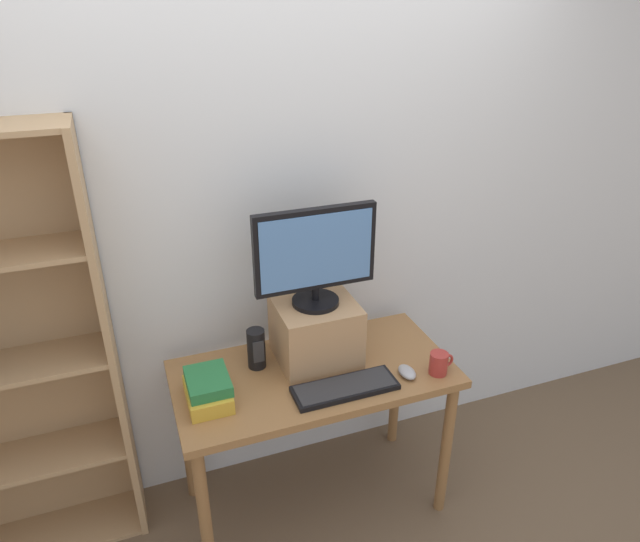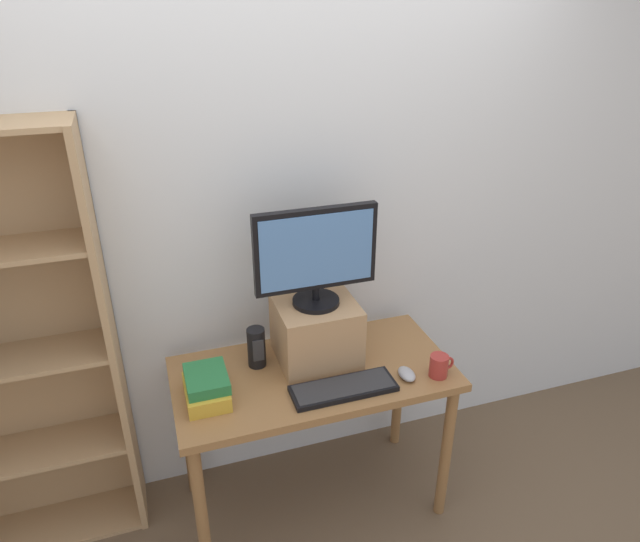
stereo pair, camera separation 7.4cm
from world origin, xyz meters
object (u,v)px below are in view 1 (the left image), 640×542
object	(u,v)px
desk	(314,390)
keyboard	(345,388)
riser_box	(316,331)
desk_speaker	(256,349)
computer_monitor	(315,255)
coffee_mug	(439,363)
book_stack	(208,389)
computer_mouse	(407,372)

from	to	relation	value
desk	keyboard	world-z (taller)	keyboard
riser_box	desk_speaker	world-z (taller)	riser_box
desk	computer_monitor	bearing A→B (deg)	64.94
desk	riser_box	distance (m)	0.26
coffee_mug	riser_box	bearing A→B (deg)	147.24
coffee_mug	desk_speaker	xyz separation A→B (m)	(-0.71, 0.31, 0.04)
desk	book_stack	distance (m)	0.48
keyboard	book_stack	size ratio (longest dim) A/B	1.85
keyboard	desk_speaker	world-z (taller)	desk_speaker
desk	riser_box	xyz separation A→B (m)	(0.04, 0.09, 0.24)
riser_box	computer_monitor	distance (m)	0.36
desk	computer_monitor	world-z (taller)	computer_monitor
book_stack	desk_speaker	xyz separation A→B (m)	(0.24, 0.16, 0.04)
desk	keyboard	bearing A→B (deg)	-65.94
computer_monitor	coffee_mug	size ratio (longest dim) A/B	4.66
keyboard	book_stack	distance (m)	0.55
book_stack	keyboard	bearing A→B (deg)	-13.56
book_stack	coffee_mug	world-z (taller)	book_stack
computer_monitor	keyboard	size ratio (longest dim) A/B	1.19
riser_box	desk_speaker	distance (m)	0.27
desk_speaker	computer_monitor	bearing A→B (deg)	-5.55
riser_box	book_stack	size ratio (longest dim) A/B	1.45
desk	desk_speaker	bearing A→B (deg)	151.95
computer_mouse	book_stack	world-z (taller)	book_stack
riser_box	keyboard	size ratio (longest dim) A/B	0.78
riser_box	keyboard	bearing A→B (deg)	-82.86
computer_mouse	riser_box	bearing A→B (deg)	140.40
computer_monitor	book_stack	size ratio (longest dim) A/B	2.20
book_stack	coffee_mug	bearing A→B (deg)	-9.42
computer_mouse	coffee_mug	world-z (taller)	coffee_mug
computer_monitor	computer_mouse	size ratio (longest dim) A/B	4.95
computer_monitor	coffee_mug	bearing A→B (deg)	-32.63
desk_speaker	book_stack	bearing A→B (deg)	-146.74
desk	riser_box	size ratio (longest dim) A/B	3.52
desk	desk_speaker	xyz separation A→B (m)	(-0.22, 0.12, 0.19)
desk	riser_box	world-z (taller)	riser_box
computer_mouse	desk_speaker	size ratio (longest dim) A/B	0.58
desk	coffee_mug	world-z (taller)	coffee_mug
riser_box	desk_speaker	bearing A→B (deg)	174.77
computer_mouse	book_stack	size ratio (longest dim) A/B	0.44
book_stack	desk	bearing A→B (deg)	5.01
computer_mouse	coffee_mug	distance (m)	0.14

